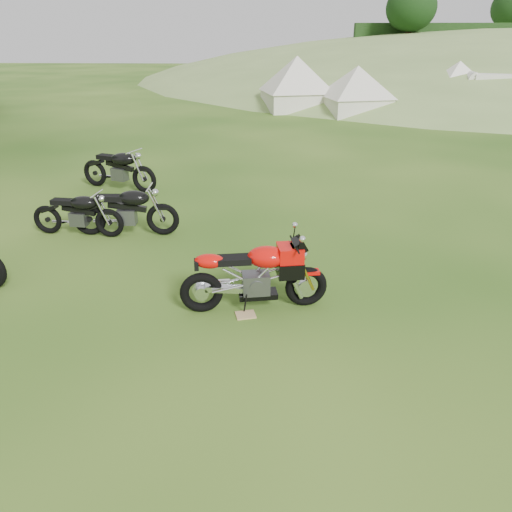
# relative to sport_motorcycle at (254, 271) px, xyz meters

# --- Properties ---
(ground) EXTENTS (120.00, 120.00, 0.00)m
(ground) POSITION_rel_sport_motorcycle_xyz_m (0.34, -0.30, -0.60)
(ground) COLOR #1A410E
(ground) RESTS_ON ground
(sport_motorcycle) EXTENTS (2.07, 0.84, 1.21)m
(sport_motorcycle) POSITION_rel_sport_motorcycle_xyz_m (0.00, 0.00, 0.00)
(sport_motorcycle) COLOR red
(sport_motorcycle) RESTS_ON ground
(plywood_board) EXTENTS (0.32, 0.28, 0.02)m
(plywood_board) POSITION_rel_sport_motorcycle_xyz_m (-0.11, -0.22, -0.59)
(plywood_board) COLOR tan
(plywood_board) RESTS_ON ground
(vintage_moto_a) EXTENTS (1.82, 0.59, 0.94)m
(vintage_moto_a) POSITION_rel_sport_motorcycle_xyz_m (-3.58, 2.66, -0.13)
(vintage_moto_a) COLOR black
(vintage_moto_a) RESTS_ON ground
(vintage_moto_c) EXTENTS (2.02, 0.56, 1.05)m
(vintage_moto_c) POSITION_rel_sport_motorcycle_xyz_m (-2.65, 2.73, -0.08)
(vintage_moto_c) COLOR black
(vintage_moto_c) RESTS_ON ground
(vintage_moto_d) EXTENTS (2.15, 1.20, 1.11)m
(vintage_moto_d) POSITION_rel_sport_motorcycle_xyz_m (-3.71, 5.78, -0.05)
(vintage_moto_d) COLOR black
(vintage_moto_d) RESTS_ON ground
(tent_left) EXTENTS (3.65, 3.65, 2.60)m
(tent_left) POSITION_rel_sport_motorcycle_xyz_m (1.07, 19.99, 0.70)
(tent_left) COLOR silver
(tent_left) RESTS_ON ground
(tent_mid) EXTENTS (3.33, 3.33, 2.38)m
(tent_mid) POSITION_rel_sport_motorcycle_xyz_m (3.87, 18.52, 0.58)
(tent_mid) COLOR silver
(tent_mid) RESTS_ON ground
(tent_right) EXTENTS (3.13, 3.13, 2.45)m
(tent_right) POSITION_rel_sport_motorcycle_xyz_m (9.10, 20.42, 0.62)
(tent_right) COLOR white
(tent_right) RESTS_ON ground
(caravan) EXTENTS (4.15, 2.15, 1.87)m
(caravan) POSITION_rel_sport_motorcycle_xyz_m (11.12, 19.57, 0.33)
(caravan) COLOR white
(caravan) RESTS_ON ground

